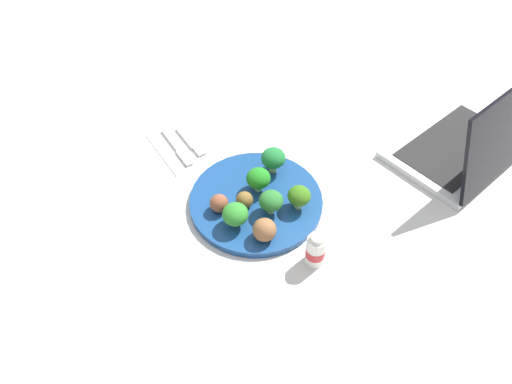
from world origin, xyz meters
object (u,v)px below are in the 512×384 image
broccoli_floret_far_rim (273,158)px  napkin (183,145)px  broccoli_floret_mid_left (270,202)px  meatball_mid_left (244,200)px  plate (256,201)px  knife (177,148)px  yogurt_bottle (316,250)px  laptop (470,143)px  broccoli_floret_front_right (235,214)px  broccoli_floret_back_right (258,179)px  meatball_back_right (219,203)px  broccoli_floret_mid_right (299,196)px  meatball_near_rim (264,230)px  fork (191,143)px

broccoli_floret_far_rim → napkin: 0.24m
broccoli_floret_mid_left → meatball_mid_left: size_ratio=1.49×
plate → broccoli_floret_far_rim: bearing=115.6°
knife → yogurt_bottle: yogurt_bottle is taller
napkin → laptop: (0.45, 0.48, 0.04)m
laptop → broccoli_floret_far_rim: bearing=-122.1°
laptop → napkin: bearing=-133.1°
broccoli_floret_front_right → broccoli_floret_mid_left: size_ratio=1.00×
broccoli_floret_back_right → meatball_back_right: 0.10m
knife → broccoli_floret_mid_right: bearing=15.4°
broccoli_floret_mid_left → napkin: bearing=-177.5°
plate → napkin: (-0.25, -0.02, -0.01)m
plate → broccoli_floret_back_right: bearing=128.8°
meatball_back_right → meatball_near_rim: bearing=12.1°
meatball_near_rim → meatball_mid_left: 0.09m
plate → yogurt_bottle: yogurt_bottle is taller
broccoli_floret_far_rim → broccoli_floret_back_right: bearing=-69.7°
broccoli_floret_back_right → napkin: (-0.23, -0.04, -0.05)m
fork → yogurt_bottle: 0.42m
broccoli_floret_front_right → broccoli_floret_back_right: size_ratio=0.98×
plate → yogurt_bottle: (0.18, -0.01, 0.03)m
meatball_back_right → laptop: (0.23, 0.54, 0.00)m
knife → meatball_mid_left: bearing=1.1°
knife → yogurt_bottle: (0.43, 0.03, 0.03)m
broccoli_floret_far_rim → meatball_mid_left: (0.04, -0.11, -0.02)m
broccoli_floret_back_right → meatball_near_rim: broccoli_floret_back_right is taller
yogurt_bottle → knife: bearing=-176.4°
yogurt_bottle → meatball_mid_left: bearing=-173.1°
meatball_back_right → meatball_mid_left: size_ratio=1.08×
broccoli_floret_mid_right → fork: 0.32m
meatball_back_right → yogurt_bottle: (0.21, 0.07, 0.00)m
fork → plate: bearing=-0.0°
knife → laptop: laptop is taller
laptop → plate: bearing=-113.4°
broccoli_floret_far_rim → broccoli_floret_mid_right: 0.12m
broccoli_floret_back_right → broccoli_floret_far_rim: (-0.02, 0.06, 0.00)m
broccoli_floret_far_rim → napkin: bearing=-154.9°
broccoli_floret_far_rim → yogurt_bottle: (0.22, -0.09, -0.02)m
broccoli_floret_back_right → yogurt_bottle: (0.20, -0.03, -0.01)m
broccoli_floret_mid_right → meatball_near_rim: (0.01, -0.10, -0.01)m
broccoli_floret_front_right → laptop: size_ratio=0.16×
meatball_mid_left → broccoli_floret_mid_right: bearing=48.5°
broccoli_floret_front_right → meatball_back_right: (-0.05, -0.00, -0.01)m
plate → broccoli_floret_front_right: size_ratio=5.26×
meatball_mid_left → laptop: laptop is taller
plate → broccoli_floret_far_rim: 0.10m
broccoli_floret_front_right → meatball_mid_left: 0.05m
fork → broccoli_floret_front_right: bearing=-15.8°
broccoli_floret_front_right → broccoli_floret_far_rim: bearing=112.8°
broccoli_floret_back_right → meatball_back_right: (-0.01, -0.10, -0.01)m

